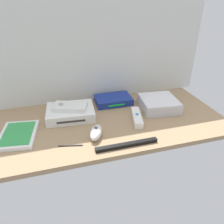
{
  "coord_description": "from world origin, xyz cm",
  "views": [
    {
      "loc": [
        -23.51,
        -81.41,
        51.2
      ],
      "look_at": [
        0.0,
        0.0,
        4.0
      ],
      "focal_mm": 35.57,
      "sensor_mm": 36.0,
      "label": 1
    }
  ],
  "objects_px": {
    "game_console": "(71,113)",
    "game_case": "(18,135)",
    "remote_classic_pad": "(70,107)",
    "mini_computer": "(159,104)",
    "network_router": "(113,100)",
    "remote_wand": "(137,117)",
    "sensor_bar": "(128,145)",
    "stylus_pen": "(70,145)",
    "remote_nunchuk": "(96,132)"
  },
  "relations": [
    {
      "from": "game_console",
      "to": "game_case",
      "type": "relative_size",
      "value": 1.08
    },
    {
      "from": "game_console",
      "to": "remote_classic_pad",
      "type": "distance_m",
      "value": 0.03
    },
    {
      "from": "mini_computer",
      "to": "game_case",
      "type": "xyz_separation_m",
      "value": [
        -0.64,
        -0.06,
        -0.02
      ]
    },
    {
      "from": "mini_computer",
      "to": "remote_classic_pad",
      "type": "relative_size",
      "value": 1.15
    },
    {
      "from": "network_router",
      "to": "remote_classic_pad",
      "type": "distance_m",
      "value": 0.24
    },
    {
      "from": "remote_wand",
      "to": "sensor_bar",
      "type": "xyz_separation_m",
      "value": [
        -0.1,
        -0.16,
        -0.01
      ]
    },
    {
      "from": "remote_wand",
      "to": "sensor_bar",
      "type": "relative_size",
      "value": 0.63
    },
    {
      "from": "stylus_pen",
      "to": "remote_wand",
      "type": "bearing_deg",
      "value": 18.71
    },
    {
      "from": "mini_computer",
      "to": "remote_wand",
      "type": "xyz_separation_m",
      "value": [
        -0.14,
        -0.08,
        -0.01
      ]
    },
    {
      "from": "remote_nunchuk",
      "to": "stylus_pen",
      "type": "distance_m",
      "value": 0.11
    },
    {
      "from": "network_router",
      "to": "remote_nunchuk",
      "type": "distance_m",
      "value": 0.31
    },
    {
      "from": "remote_classic_pad",
      "to": "sensor_bar",
      "type": "xyz_separation_m",
      "value": [
        0.18,
        -0.27,
        -0.05
      ]
    },
    {
      "from": "remote_nunchuk",
      "to": "sensor_bar",
      "type": "bearing_deg",
      "value": -19.99
    },
    {
      "from": "remote_nunchuk",
      "to": "sensor_bar",
      "type": "distance_m",
      "value": 0.14
    },
    {
      "from": "game_console",
      "to": "remote_classic_pad",
      "type": "height_order",
      "value": "remote_classic_pad"
    },
    {
      "from": "game_case",
      "to": "remote_wand",
      "type": "bearing_deg",
      "value": 5.92
    },
    {
      "from": "game_console",
      "to": "remote_classic_pad",
      "type": "xyz_separation_m",
      "value": [
        -0.0,
        -0.0,
        0.03
      ]
    },
    {
      "from": "game_console",
      "to": "remote_classic_pad",
      "type": "bearing_deg",
      "value": -87.56
    },
    {
      "from": "network_router",
      "to": "stylus_pen",
      "type": "height_order",
      "value": "network_router"
    },
    {
      "from": "mini_computer",
      "to": "network_router",
      "type": "bearing_deg",
      "value": 148.84
    },
    {
      "from": "mini_computer",
      "to": "network_router",
      "type": "relative_size",
      "value": 1.03
    },
    {
      "from": "remote_classic_pad",
      "to": "sensor_bar",
      "type": "relative_size",
      "value": 0.68
    },
    {
      "from": "remote_wand",
      "to": "remote_nunchuk",
      "type": "relative_size",
      "value": 1.39
    },
    {
      "from": "mini_computer",
      "to": "sensor_bar",
      "type": "distance_m",
      "value": 0.34
    },
    {
      "from": "remote_wand",
      "to": "stylus_pen",
      "type": "xyz_separation_m",
      "value": [
        -0.3,
        -0.1,
        -0.01
      ]
    },
    {
      "from": "game_case",
      "to": "remote_nunchuk",
      "type": "relative_size",
      "value": 1.89
    },
    {
      "from": "game_console",
      "to": "network_router",
      "type": "bearing_deg",
      "value": 24.7
    },
    {
      "from": "sensor_bar",
      "to": "mini_computer",
      "type": "bearing_deg",
      "value": 44.39
    },
    {
      "from": "game_console",
      "to": "stylus_pen",
      "type": "height_order",
      "value": "game_console"
    },
    {
      "from": "remote_nunchuk",
      "to": "remote_wand",
      "type": "bearing_deg",
      "value": 42.33
    },
    {
      "from": "remote_wand",
      "to": "stylus_pen",
      "type": "relative_size",
      "value": 1.69
    },
    {
      "from": "game_console",
      "to": "stylus_pen",
      "type": "bearing_deg",
      "value": -92.37
    },
    {
      "from": "remote_classic_pad",
      "to": "stylus_pen",
      "type": "distance_m",
      "value": 0.22
    },
    {
      "from": "remote_wand",
      "to": "remote_classic_pad",
      "type": "distance_m",
      "value": 0.3
    },
    {
      "from": "remote_nunchuk",
      "to": "network_router",
      "type": "bearing_deg",
      "value": 83.49
    },
    {
      "from": "game_console",
      "to": "game_case",
      "type": "distance_m",
      "value": 0.24
    },
    {
      "from": "mini_computer",
      "to": "remote_wand",
      "type": "relative_size",
      "value": 1.23
    },
    {
      "from": "game_case",
      "to": "remote_wand",
      "type": "height_order",
      "value": "remote_wand"
    },
    {
      "from": "remote_wand",
      "to": "remote_classic_pad",
      "type": "bearing_deg",
      "value": 172.63
    },
    {
      "from": "game_case",
      "to": "network_router",
      "type": "xyz_separation_m",
      "value": [
        0.44,
        0.18,
        0.01
      ]
    },
    {
      "from": "stylus_pen",
      "to": "game_console",
      "type": "bearing_deg",
      "value": 82.69
    },
    {
      "from": "network_router",
      "to": "stylus_pen",
      "type": "bearing_deg",
      "value": -129.72
    },
    {
      "from": "game_case",
      "to": "remote_wand",
      "type": "xyz_separation_m",
      "value": [
        0.5,
        -0.02,
        0.01
      ]
    },
    {
      "from": "game_console",
      "to": "sensor_bar",
      "type": "bearing_deg",
      "value": -52.55
    },
    {
      "from": "network_router",
      "to": "mini_computer",
      "type": "bearing_deg",
      "value": -30.52
    },
    {
      "from": "sensor_bar",
      "to": "remote_wand",
      "type": "bearing_deg",
      "value": 58.24
    },
    {
      "from": "remote_wand",
      "to": "sensor_bar",
      "type": "bearing_deg",
      "value": -107.52
    },
    {
      "from": "sensor_bar",
      "to": "stylus_pen",
      "type": "distance_m",
      "value": 0.21
    },
    {
      "from": "game_console",
      "to": "mini_computer",
      "type": "height_order",
      "value": "mini_computer"
    },
    {
      "from": "remote_classic_pad",
      "to": "stylus_pen",
      "type": "bearing_deg",
      "value": -78.36
    }
  ]
}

